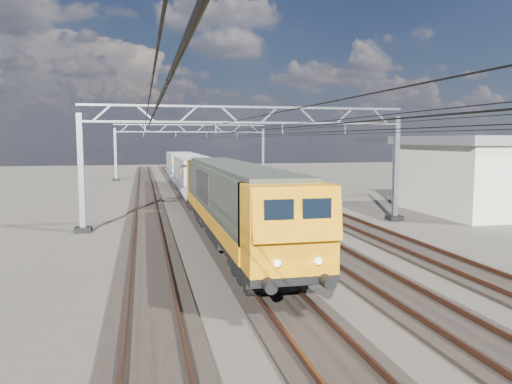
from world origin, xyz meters
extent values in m
plane|color=black|center=(0.00, 0.00, 0.00)|extent=(160.00, 160.00, 0.00)
cube|color=black|center=(-6.00, 0.00, 0.06)|extent=(2.60, 140.00, 0.12)
cube|color=#543121|center=(-6.72, 0.00, 0.22)|extent=(0.08, 140.00, 0.16)
cube|color=#543121|center=(-5.28, 0.00, 0.22)|extent=(0.08, 140.00, 0.16)
cube|color=black|center=(-2.00, 0.00, 0.06)|extent=(2.60, 140.00, 0.12)
cube|color=#543121|center=(-2.72, 0.00, 0.22)|extent=(0.08, 140.00, 0.16)
cube|color=#543121|center=(-1.28, 0.00, 0.22)|extent=(0.08, 140.00, 0.16)
cube|color=black|center=(2.00, 0.00, 0.06)|extent=(2.60, 140.00, 0.12)
cube|color=#543121|center=(1.28, 0.00, 0.22)|extent=(0.08, 140.00, 0.16)
cube|color=#543121|center=(2.72, 0.00, 0.22)|extent=(0.08, 140.00, 0.16)
cube|color=black|center=(6.00, 0.00, 0.06)|extent=(2.60, 140.00, 0.12)
cube|color=#543121|center=(5.28, 0.00, 0.22)|extent=(0.08, 140.00, 0.16)
cube|color=#543121|center=(6.72, 0.00, 0.22)|extent=(0.08, 140.00, 0.16)
cube|color=gray|center=(-9.50, 4.00, 3.30)|extent=(0.30, 0.30, 6.60)
cube|color=gray|center=(9.50, 4.00, 3.30)|extent=(0.30, 0.30, 6.60)
cube|color=black|center=(-9.50, 4.00, 0.15)|extent=(0.90, 0.90, 0.30)
cube|color=black|center=(9.50, 4.00, 0.15)|extent=(0.90, 0.90, 0.30)
cube|color=gray|center=(0.00, 4.00, 7.05)|extent=(19.30, 0.18, 0.12)
cube|color=gray|center=(0.00, 4.00, 6.15)|extent=(19.30, 0.18, 0.12)
cube|color=gray|center=(-8.31, 4.00, 6.60)|extent=(1.03, 0.10, 0.94)
cube|color=gray|center=(-5.94, 4.00, 6.60)|extent=(1.03, 0.10, 0.94)
cube|color=gray|center=(-3.56, 4.00, 6.60)|extent=(1.03, 0.10, 0.94)
cube|color=gray|center=(-1.19, 4.00, 6.60)|extent=(1.03, 0.10, 0.94)
cube|color=gray|center=(1.19, 4.00, 6.60)|extent=(1.03, 0.10, 0.94)
cube|color=gray|center=(3.56, 4.00, 6.60)|extent=(1.03, 0.10, 0.94)
cube|color=gray|center=(5.94, 4.00, 6.60)|extent=(1.03, 0.10, 0.94)
cube|color=gray|center=(8.31, 4.00, 6.60)|extent=(1.03, 0.10, 0.94)
cube|color=gray|center=(-6.00, 4.00, 5.82)|extent=(0.06, 0.06, 0.65)
cube|color=gray|center=(-2.00, 4.00, 5.82)|extent=(0.06, 0.06, 0.65)
cube|color=gray|center=(2.00, 4.00, 5.82)|extent=(0.06, 0.06, 0.65)
cube|color=gray|center=(6.00, 4.00, 5.82)|extent=(0.06, 0.06, 0.65)
cube|color=gray|center=(-9.50, 40.00, 3.30)|extent=(0.30, 0.30, 6.60)
cube|color=gray|center=(9.50, 40.00, 3.30)|extent=(0.30, 0.30, 6.60)
cube|color=black|center=(-9.50, 40.00, 0.15)|extent=(0.90, 0.90, 0.30)
cube|color=black|center=(9.50, 40.00, 0.15)|extent=(0.90, 0.90, 0.30)
cube|color=gray|center=(0.00, 40.00, 7.05)|extent=(19.30, 0.18, 0.12)
cube|color=gray|center=(0.00, 40.00, 6.15)|extent=(19.30, 0.18, 0.12)
cube|color=gray|center=(-8.31, 40.00, 6.60)|extent=(1.03, 0.10, 0.94)
cube|color=gray|center=(-5.94, 40.00, 6.60)|extent=(1.03, 0.10, 0.94)
cube|color=gray|center=(-3.56, 40.00, 6.60)|extent=(1.03, 0.10, 0.94)
cube|color=gray|center=(-1.19, 40.00, 6.60)|extent=(1.03, 0.10, 0.94)
cube|color=gray|center=(1.19, 40.00, 6.60)|extent=(1.03, 0.10, 0.94)
cube|color=gray|center=(3.56, 40.00, 6.60)|extent=(1.03, 0.10, 0.94)
cube|color=gray|center=(5.94, 40.00, 6.60)|extent=(1.03, 0.10, 0.94)
cube|color=gray|center=(8.31, 40.00, 6.60)|extent=(1.03, 0.10, 0.94)
cube|color=gray|center=(-6.00, 40.00, 5.82)|extent=(0.06, 0.06, 0.65)
cube|color=gray|center=(-2.00, 40.00, 5.82)|extent=(0.06, 0.06, 0.65)
cube|color=gray|center=(2.00, 40.00, 5.82)|extent=(0.06, 0.06, 0.65)
cube|color=gray|center=(6.00, 40.00, 5.82)|extent=(0.06, 0.06, 0.65)
cylinder|color=black|center=(-6.00, 8.00, 5.50)|extent=(0.03, 140.00, 0.03)
cylinder|color=black|center=(-6.00, 8.00, 6.00)|extent=(0.03, 140.00, 0.03)
cylinder|color=black|center=(-2.00, 8.00, 5.50)|extent=(0.03, 140.00, 0.03)
cylinder|color=black|center=(-2.00, 8.00, 6.00)|extent=(0.03, 140.00, 0.03)
cylinder|color=black|center=(2.00, 8.00, 5.50)|extent=(0.03, 140.00, 0.03)
cylinder|color=black|center=(2.00, 8.00, 6.00)|extent=(0.03, 140.00, 0.03)
cylinder|color=black|center=(6.00, 8.00, 5.50)|extent=(0.03, 140.00, 0.03)
cylinder|color=black|center=(6.00, 8.00, 6.00)|extent=(0.03, 140.00, 0.03)
cube|color=black|center=(-2.00, -8.13, 0.75)|extent=(2.20, 3.60, 0.60)
cube|color=black|center=(-2.00, 4.87, 0.75)|extent=(2.20, 3.60, 0.60)
cube|color=black|center=(-2.00, -1.63, 1.13)|extent=(2.65, 20.00, 0.25)
cube|color=black|center=(-2.00, -1.63, 0.75)|extent=(2.20, 4.50, 0.75)
cube|color=#2C3129|center=(-2.00, -1.63, 2.55)|extent=(2.65, 17.00, 2.60)
cube|color=orange|center=(-3.34, -1.63, 1.55)|extent=(0.04, 17.00, 0.60)
cube|color=orange|center=(-0.66, -1.63, 1.55)|extent=(0.04, 17.00, 0.60)
cube|color=black|center=(-3.35, -0.63, 2.90)|extent=(0.05, 5.00, 1.40)
cube|color=black|center=(-0.65, -0.63, 2.90)|extent=(0.05, 5.00, 1.40)
cube|color=#2C3129|center=(-2.00, -1.63, 3.92)|extent=(2.25, 18.00, 0.15)
cube|color=orange|center=(-2.00, -10.73, 2.55)|extent=(2.65, 1.80, 2.60)
cube|color=orange|center=(-2.00, -11.68, 3.05)|extent=(2.60, 0.46, 1.52)
cube|color=black|center=(-2.55, -11.78, 3.15)|extent=(0.85, 0.08, 0.75)
cube|color=black|center=(-1.45, -11.78, 3.15)|extent=(0.85, 0.08, 0.75)
cylinder|color=black|center=(-2.85, -11.93, 1.15)|extent=(0.36, 0.50, 0.36)
cylinder|color=black|center=(-1.15, -11.93, 1.15)|extent=(0.36, 0.50, 0.36)
cylinder|color=white|center=(-2.60, -11.83, 1.75)|extent=(0.20, 0.08, 0.20)
cylinder|color=white|center=(-1.40, -11.83, 1.75)|extent=(0.20, 0.08, 0.20)
cube|color=orange|center=(-2.00, 7.47, 2.55)|extent=(2.65, 1.80, 2.60)
cube|color=orange|center=(-2.00, 8.42, 3.05)|extent=(2.60, 0.46, 1.52)
cube|color=black|center=(-2.55, 8.52, 3.15)|extent=(0.85, 0.08, 0.75)
cube|color=black|center=(-1.45, 8.52, 3.15)|extent=(0.85, 0.08, 0.75)
cylinder|color=black|center=(-2.85, 8.67, 1.15)|extent=(0.36, 0.50, 0.36)
cylinder|color=black|center=(-1.15, 8.67, 1.15)|extent=(0.36, 0.50, 0.36)
cylinder|color=white|center=(-2.60, 8.57, 1.75)|extent=(0.20, 0.08, 0.20)
cylinder|color=white|center=(-1.40, 8.57, 1.75)|extent=(0.20, 0.08, 0.20)
cube|color=black|center=(-2.00, 11.57, 0.72)|extent=(2.20, 2.60, 0.55)
cube|color=black|center=(-2.00, 20.57, 0.72)|extent=(2.20, 2.60, 0.55)
cube|color=black|center=(-2.00, 16.07, 1.08)|extent=(2.40, 13.00, 0.20)
cube|color=gray|center=(-2.00, 16.07, 2.80)|extent=(2.80, 12.00, 1.80)
cube|color=#4E5156|center=(-2.95, 16.07, 1.55)|extent=(1.48, 12.00, 1.36)
cube|color=#4E5156|center=(-1.05, 16.07, 1.55)|extent=(1.48, 12.00, 1.36)
cube|color=orange|center=(-3.42, 13.07, 2.90)|extent=(0.04, 1.20, 0.50)
cube|color=black|center=(-2.00, 25.77, 0.72)|extent=(2.20, 2.60, 0.55)
cube|color=black|center=(-2.00, 34.77, 0.72)|extent=(2.20, 2.60, 0.55)
cube|color=black|center=(-2.00, 30.27, 1.08)|extent=(2.40, 13.00, 0.20)
cube|color=gray|center=(-2.00, 30.27, 2.80)|extent=(2.80, 12.00, 1.80)
cube|color=#4E5156|center=(-2.95, 30.27, 1.55)|extent=(1.48, 12.00, 1.36)
cube|color=#4E5156|center=(-1.05, 30.27, 1.55)|extent=(1.48, 12.00, 1.36)
cube|color=orange|center=(-3.42, 27.27, 2.90)|extent=(0.04, 1.20, 0.50)
camera|label=1|loc=(-6.16, -24.86, 5.15)|focal=35.00mm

